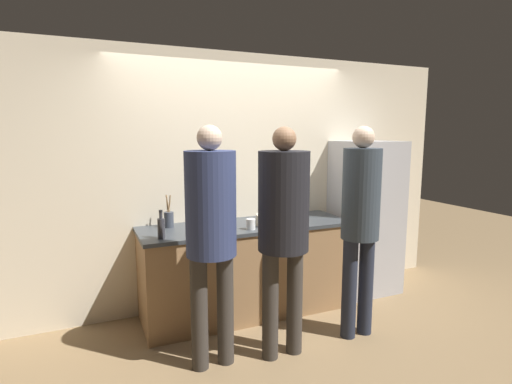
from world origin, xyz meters
The scene contains 12 objects.
ground_plane centered at (0.00, 0.00, 0.00)m, with size 14.00×14.00×0.00m, color #8C704C.
wall_back centered at (0.00, 0.74, 1.30)m, with size 5.20×0.06×2.60m.
counter centered at (0.00, 0.40, 0.45)m, with size 2.09×0.72×0.91m.
refrigerator centered at (1.46, 0.41, 0.85)m, with size 0.65×0.65×1.71m.
person_left centered at (-0.60, -0.38, 1.13)m, with size 0.38×0.38×1.85m.
person_center centered at (-0.04, -0.47, 1.13)m, with size 0.40×0.40×1.84m.
person_right centered at (0.72, -0.44, 1.09)m, with size 0.32×0.32×1.85m.
fruit_bowl centered at (0.25, 0.26, 0.96)m, with size 0.37×0.37×0.14m.
utensil_crock centered at (-0.73, 0.55, 0.99)m, with size 0.09×0.09×0.31m.
bottle_red centered at (-0.39, 0.46, 0.97)m, with size 0.08×0.08×0.15m.
bottle_dark centered at (-0.87, 0.17, 1.00)m, with size 0.06×0.06×0.25m.
cup_white centered at (-0.05, 0.17, 0.96)m, with size 0.08×0.08×0.10m.
Camera 1 is at (-1.45, -3.16, 1.80)m, focal length 28.00 mm.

